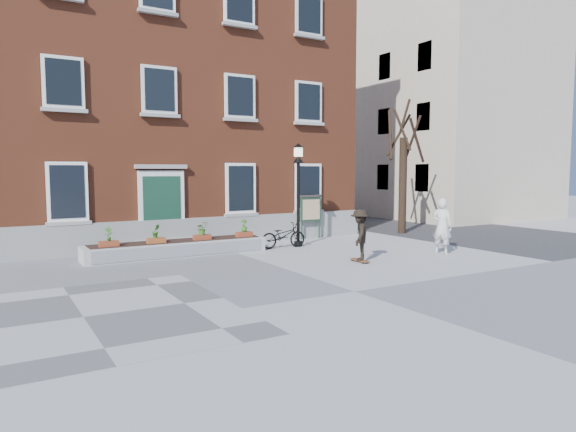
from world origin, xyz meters
TOP-DOWN VIEW (x-y plane):
  - ground at (0.00, 0.00)m, footprint 100.00×100.00m
  - checker_patch at (-6.00, 1.00)m, footprint 6.00×6.00m
  - bicycle at (1.99, 6.89)m, footprint 1.84×0.75m
  - parked_car at (10.51, 17.91)m, footprint 3.26×5.32m
  - bystander at (6.08, 2.90)m, footprint 0.69×0.83m
  - brick_building at (-2.00, 13.98)m, footprint 18.40×10.85m
  - planter_assembly at (-1.99, 7.18)m, footprint 6.20×1.12m
  - bare_tree at (9.01, 8.01)m, footprint 1.83×1.83m
  - side_street at (17.99, 19.78)m, footprint 15.20×36.00m
  - lamp_post at (2.70, 6.96)m, footprint 0.40×0.40m
  - notice_board at (4.32, 8.57)m, footprint 1.10×0.16m
  - skateboarder at (2.60, 3.07)m, footprint 1.17×1.17m

SIDE VIEW (x-z plane):
  - ground at x=0.00m, z-range 0.00..0.00m
  - checker_patch at x=-6.00m, z-range 0.00..0.01m
  - planter_assembly at x=-1.99m, z-range -0.27..0.88m
  - bicycle at x=1.99m, z-range 0.00..0.94m
  - parked_car at x=10.51m, z-range 0.00..1.65m
  - skateboarder at x=2.60m, z-range 0.03..1.73m
  - bystander at x=6.08m, z-range 0.00..1.95m
  - notice_board at x=4.32m, z-range 0.33..2.20m
  - lamp_post at x=2.70m, z-range 0.57..4.50m
  - bare_tree at x=9.01m, z-range -0.29..5.87m
  - brick_building at x=-2.00m, z-range 0.00..12.60m
  - side_street at x=17.99m, z-range -0.23..14.27m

